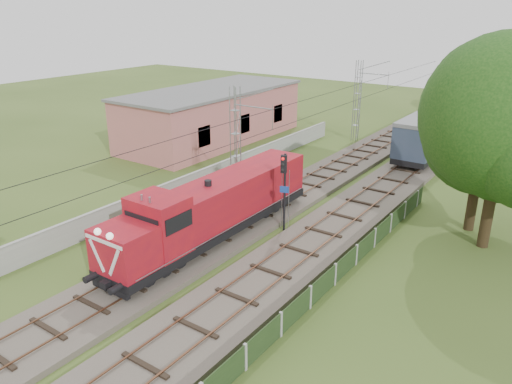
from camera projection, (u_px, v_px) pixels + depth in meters
The scene contains 12 objects.
ground at pixel (139, 284), 24.82m from camera, with size 140.00×140.00×0.00m, color #394E1D.
track_main at pixel (226, 232), 30.12m from camera, with size 4.20×70.00×0.45m.
track_side at pixel (386, 187), 37.41m from camera, with size 4.20×80.00×0.45m.
catenary at pixel (236, 144), 34.17m from camera, with size 3.31×70.00×8.00m.
boundary_wall at pixel (199, 180), 37.24m from camera, with size 0.25×40.00×1.50m, color #9E9E99.
station_building at pixel (213, 114), 50.33m from camera, with size 8.40×20.40×5.22m.
fence at pixel (310, 297), 22.62m from camera, with size 0.12×32.00×1.20m.
locomotive at pixel (214, 208), 28.63m from camera, with size 2.77×15.79×4.01m.
coach_rake at pixel (494, 90), 65.37m from camera, with size 2.97×66.27×3.44m.
signal_post at pixel (284, 179), 29.37m from camera, with size 0.53×0.43×4.94m.
tree_a at pixel (485, 138), 28.78m from camera, with size 7.20×6.86×9.33m.
tree_b at pixel (507, 119), 26.04m from camera, with size 9.22×8.78×11.96m.
Camera 1 is at (17.14, -14.37, 13.05)m, focal length 35.00 mm.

